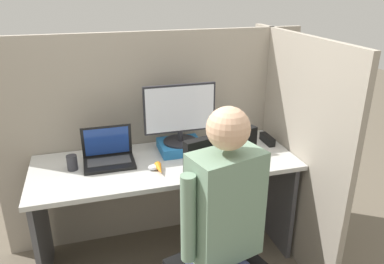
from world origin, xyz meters
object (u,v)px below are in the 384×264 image
(paper_box, at_px, (180,146))
(pen_cup, at_px, (72,163))
(laptop, at_px, (109,156))
(person, at_px, (226,224))
(stapler, at_px, (267,139))
(carrot_toy, at_px, (159,169))
(monitor, at_px, (180,113))
(office_chair, at_px, (221,241))

(paper_box, distance_m, pen_cup, 0.72)
(laptop, xyz_separation_m, person, (0.47, -0.85, -0.03))
(stapler, distance_m, carrot_toy, 0.86)
(paper_box, bearing_deg, stapler, -4.17)
(laptop, height_order, stapler, laptop)
(monitor, relative_size, pen_cup, 5.11)
(stapler, distance_m, office_chair, 0.96)
(stapler, relative_size, carrot_toy, 1.16)
(office_chair, relative_size, person, 0.83)
(office_chair, bearing_deg, person, -105.25)
(carrot_toy, bearing_deg, office_chair, -64.52)
(paper_box, bearing_deg, pen_cup, -173.04)
(monitor, relative_size, office_chair, 0.43)
(person, bearing_deg, monitor, 89.09)
(pen_cup, bearing_deg, carrot_toy, -19.57)
(office_chair, bearing_deg, monitor, 92.14)
(person, height_order, pen_cup, person)
(laptop, relative_size, office_chair, 0.28)
(laptop, distance_m, stapler, 1.12)
(person, bearing_deg, laptop, 119.09)
(office_chair, distance_m, person, 0.28)
(pen_cup, bearing_deg, stapler, 1.73)
(monitor, relative_size, person, 0.36)
(paper_box, relative_size, monitor, 0.59)
(stapler, bearing_deg, person, -126.99)
(person, bearing_deg, pen_cup, 130.32)
(paper_box, relative_size, pen_cup, 3.04)
(paper_box, distance_m, laptop, 0.49)
(laptop, distance_m, person, 0.97)
(paper_box, height_order, stapler, paper_box)
(carrot_toy, bearing_deg, stapler, 14.83)
(pen_cup, bearing_deg, office_chair, -41.94)
(laptop, xyz_separation_m, stapler, (1.12, 0.01, -0.02))
(office_chair, relative_size, pen_cup, 11.75)
(stapler, xyz_separation_m, pen_cup, (-1.34, -0.04, 0.02))
(monitor, xyz_separation_m, office_chair, (0.03, -0.75, -0.47))
(carrot_toy, height_order, pen_cup, pen_cup)
(carrot_toy, xyz_separation_m, pen_cup, (-0.51, 0.18, 0.02))
(stapler, height_order, office_chair, office_chair)
(laptop, bearing_deg, office_chair, -53.37)
(paper_box, height_order, office_chair, office_chair)
(carrot_toy, bearing_deg, pen_cup, 160.43)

